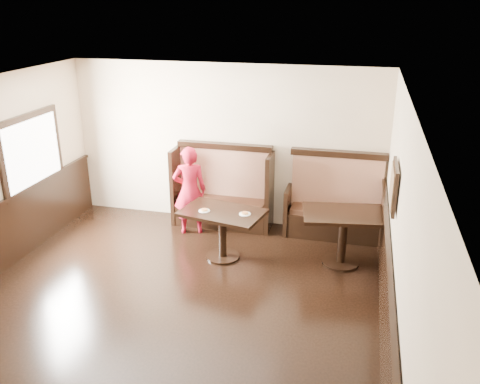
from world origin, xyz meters
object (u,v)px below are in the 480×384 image
(table_main, at_px, (222,222))
(child, at_px, (190,191))
(booth_neighbor, at_px, (335,208))
(table_neighbor, at_px, (343,226))
(booth_main, at_px, (223,196))

(table_main, relative_size, child, 0.88)
(booth_neighbor, distance_m, child, 2.46)
(table_neighbor, bearing_deg, table_main, 179.11)
(table_main, xyz_separation_m, child, (-0.78, 0.75, 0.17))
(booth_main, height_order, table_main, booth_main)
(table_neighbor, xyz_separation_m, child, (-2.58, 0.51, 0.14))
(table_neighbor, bearing_deg, booth_neighbor, 91.84)
(table_neighbor, distance_m, child, 2.63)
(booth_main, distance_m, table_neighbor, 2.36)
(booth_main, xyz_separation_m, table_main, (0.33, -1.24, 0.07))
(table_main, bearing_deg, table_neighbor, 19.40)
(child, bearing_deg, booth_main, -152.67)
(booth_main, distance_m, table_main, 1.29)
(table_main, relative_size, table_neighbor, 1.03)
(booth_main, xyz_separation_m, booth_neighbor, (1.95, -0.00, -0.05))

